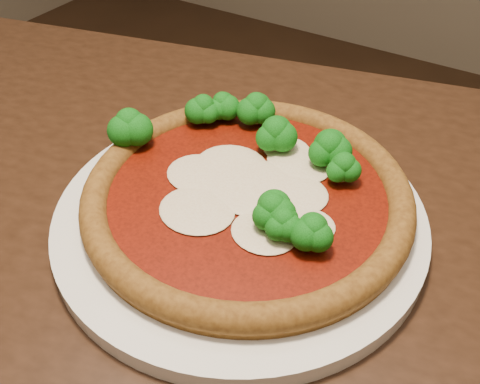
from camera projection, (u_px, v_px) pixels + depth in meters
The scene contains 3 objects.
dining_table at pixel (191, 317), 0.55m from camera, with size 1.46×1.09×0.75m.
plate at pixel (240, 216), 0.52m from camera, with size 0.36×0.36×0.02m, color white.
pizza at pixel (248, 187), 0.52m from camera, with size 0.33×0.32×0.06m.
Camera 1 is at (0.28, -0.28, 1.12)m, focal length 40.00 mm.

